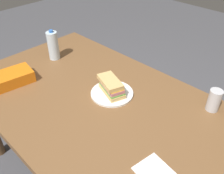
% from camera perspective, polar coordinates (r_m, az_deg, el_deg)
% --- Properties ---
extents(dining_table, '(1.72, 0.98, 0.73)m').
position_cam_1_polar(dining_table, '(1.39, -2.13, -6.47)').
color(dining_table, brown).
rests_on(dining_table, ground_plane).
extents(paper_plate, '(0.24, 0.24, 0.01)m').
position_cam_1_polar(paper_plate, '(1.40, 0.00, -1.46)').
color(paper_plate, white).
rests_on(paper_plate, dining_table).
extents(sandwich, '(0.20, 0.14, 0.08)m').
position_cam_1_polar(sandwich, '(1.37, -0.14, 0.16)').
color(sandwich, '#DBB26B').
rests_on(sandwich, paper_plate).
extents(chip_bag, '(0.18, 0.25, 0.07)m').
position_cam_1_polar(chip_bag, '(1.59, -22.24, 2.05)').
color(chip_bag, orange).
rests_on(chip_bag, dining_table).
extents(water_bottle_tall, '(0.07, 0.07, 0.21)m').
position_cam_1_polar(water_bottle_tall, '(1.75, -13.61, 9.42)').
color(water_bottle_tall, silver).
rests_on(water_bottle_tall, dining_table).
extents(soda_can_silver, '(0.07, 0.07, 0.12)m').
position_cam_1_polar(soda_can_silver, '(1.37, 22.78, -2.87)').
color(soda_can_silver, silver).
rests_on(soda_can_silver, dining_table).
extents(paper_napkin, '(0.15, 0.15, 0.01)m').
position_cam_1_polar(paper_napkin, '(1.06, 9.71, -18.83)').
color(paper_napkin, white).
rests_on(paper_napkin, dining_table).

